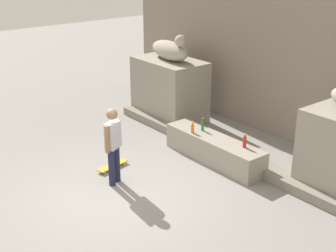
# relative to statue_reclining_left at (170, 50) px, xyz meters

# --- Properties ---
(ground_plane) EXTENTS (40.00, 40.00, 0.00)m
(ground_plane) POSITION_rel_statue_reclining_left_xyz_m (2.89, -3.66, -1.99)
(ground_plane) COLOR gray
(facade_wall) EXTENTS (11.87, 0.60, 5.35)m
(facade_wall) POSITION_rel_statue_reclining_left_xyz_m (2.89, 1.59, 0.68)
(facade_wall) COLOR gray
(facade_wall) RESTS_ON ground_plane
(pedestal_left) EXTENTS (2.08, 1.27, 1.71)m
(pedestal_left) POSITION_rel_statue_reclining_left_xyz_m (-0.04, 0.00, -1.14)
(pedestal_left) COLOR gray
(pedestal_left) RESTS_ON ground_plane
(statue_reclining_left) EXTENTS (1.66, 0.75, 0.78)m
(statue_reclining_left) POSITION_rel_statue_reclining_left_xyz_m (0.00, 0.00, 0.00)
(statue_reclining_left) COLOR #A59D8C
(statue_reclining_left) RESTS_ON pedestal_left
(ledge_block) EXTENTS (2.72, 0.64, 0.59)m
(ledge_block) POSITION_rel_statue_reclining_left_xyz_m (2.89, -1.03, -1.70)
(ledge_block) COLOR gray
(ledge_block) RESTS_ON ground_plane
(skater) EXTENTS (0.34, 0.49, 1.67)m
(skater) POSITION_rel_statue_reclining_left_xyz_m (2.38, -3.42, -1.07)
(skater) COLOR #1E233F
(skater) RESTS_ON ground_plane
(skateboard) EXTENTS (0.36, 0.82, 0.08)m
(skateboard) POSITION_rel_statue_reclining_left_xyz_m (1.76, -3.08, -1.93)
(skateboard) COLOR gold
(skateboard) RESTS_ON ground_plane
(bottle_green) EXTENTS (0.06, 0.06, 0.31)m
(bottle_green) POSITION_rel_statue_reclining_left_xyz_m (2.40, -0.95, -1.27)
(bottle_green) COLOR #1E722D
(bottle_green) RESTS_ON ledge_block
(bottle_red) EXTENTS (0.08, 0.08, 0.31)m
(bottle_red) POSITION_rel_statue_reclining_left_xyz_m (3.70, -0.90, -1.27)
(bottle_red) COLOR red
(bottle_red) RESTS_ON ledge_block
(bottle_orange) EXTENTS (0.08, 0.08, 0.27)m
(bottle_orange) POSITION_rel_statue_reclining_left_xyz_m (2.36, -1.23, -1.29)
(bottle_orange) COLOR orange
(bottle_orange) RESTS_ON ledge_block
(stair_step) EXTENTS (7.94, 0.50, 0.21)m
(stair_step) POSITION_rel_statue_reclining_left_xyz_m (2.89, -0.65, -1.89)
(stair_step) COLOR gray
(stair_step) RESTS_ON ground_plane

